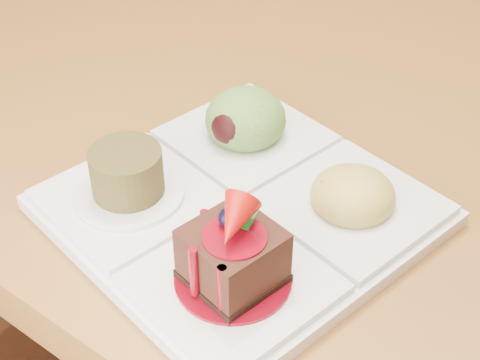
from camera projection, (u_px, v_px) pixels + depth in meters
The scene contains 2 objects.
ground at pixel (432, 279), 1.51m from camera, with size 6.00×6.00×0.00m, color brown.
sampler_plate at pixel (242, 195), 0.53m from camera, with size 0.27×0.27×0.09m.
Camera 1 is at (0.31, -1.07, 1.11)m, focal length 55.00 mm.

